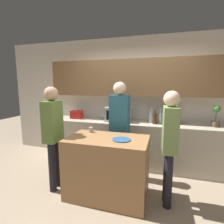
% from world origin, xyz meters
% --- Properties ---
extents(ground_plane, '(14.00, 14.00, 0.00)m').
position_xyz_m(ground_plane, '(0.00, 0.00, 0.00)').
color(ground_plane, gray).
extents(back_wall, '(6.40, 0.40, 2.70)m').
position_xyz_m(back_wall, '(0.00, 1.66, 1.54)').
color(back_wall, silver).
rests_on(back_wall, ground_plane).
extents(back_counter, '(3.60, 0.62, 0.92)m').
position_xyz_m(back_counter, '(0.00, 1.39, 0.46)').
color(back_counter, '#B7AD99').
rests_on(back_counter, ground_plane).
extents(kitchen_island, '(1.19, 0.70, 0.91)m').
position_xyz_m(kitchen_island, '(-0.18, 0.21, 0.45)').
color(kitchen_island, '#996B42').
rests_on(kitchen_island, ground_plane).
extents(microwave, '(0.52, 0.39, 0.30)m').
position_xyz_m(microwave, '(-0.32, 1.40, 1.07)').
color(microwave, '#B7BABC').
rests_on(microwave, back_counter).
extents(toaster, '(0.26, 0.16, 0.18)m').
position_xyz_m(toaster, '(-1.31, 1.40, 1.01)').
color(toaster, '#B21E19').
rests_on(toaster, back_counter).
extents(potted_plant, '(0.14, 0.14, 0.40)m').
position_xyz_m(potted_plant, '(1.52, 1.40, 1.12)').
color(potted_plant, brown).
rests_on(potted_plant, back_counter).
extents(bottle_0, '(0.09, 0.09, 0.31)m').
position_xyz_m(bottle_0, '(0.36, 1.42, 1.04)').
color(bottle_0, silver).
rests_on(bottle_0, back_counter).
extents(bottle_1, '(0.09, 0.09, 0.28)m').
position_xyz_m(bottle_1, '(0.44, 1.33, 1.03)').
color(bottle_1, '#472814').
rests_on(bottle_1, back_counter).
extents(bottle_2, '(0.06, 0.06, 0.30)m').
position_xyz_m(bottle_2, '(0.54, 1.40, 1.04)').
color(bottle_2, silver).
rests_on(bottle_2, back_counter).
extents(bottle_3, '(0.07, 0.07, 0.31)m').
position_xyz_m(bottle_3, '(0.64, 1.46, 1.04)').
color(bottle_3, '#194723').
rests_on(bottle_3, back_counter).
extents(bottle_4, '(0.07, 0.07, 0.27)m').
position_xyz_m(bottle_4, '(0.70, 1.43, 1.02)').
color(bottle_4, maroon).
rests_on(bottle_4, back_counter).
extents(bottle_5, '(0.08, 0.08, 0.24)m').
position_xyz_m(bottle_5, '(0.80, 1.40, 1.01)').
color(bottle_5, black).
rests_on(bottle_5, back_counter).
extents(bottle_6, '(0.08, 0.08, 0.26)m').
position_xyz_m(bottle_6, '(0.88, 1.41, 1.02)').
color(bottle_6, '#472814').
rests_on(bottle_6, back_counter).
extents(plate_on_island, '(0.26, 0.26, 0.01)m').
position_xyz_m(plate_on_island, '(0.04, 0.17, 0.92)').
color(plate_on_island, '#2D5684').
rests_on(plate_on_island, kitchen_island).
extents(cup_0, '(0.07, 0.07, 0.08)m').
position_xyz_m(cup_0, '(-0.54, 0.44, 0.95)').
color(cup_0, '#B09B9F').
rests_on(cup_0, kitchen_island).
extents(person_left, '(0.35, 0.23, 1.73)m').
position_xyz_m(person_left, '(-0.15, 0.82, 1.04)').
color(person_left, black).
rests_on(person_left, ground_plane).
extents(person_center, '(0.21, 0.35, 1.61)m').
position_xyz_m(person_center, '(0.69, 0.26, 0.95)').
color(person_center, black).
rests_on(person_center, ground_plane).
extents(person_right, '(0.22, 0.35, 1.66)m').
position_xyz_m(person_right, '(-1.06, 0.15, 0.99)').
color(person_right, black).
rests_on(person_right, ground_plane).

